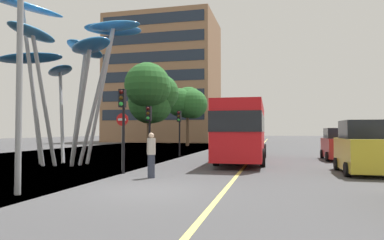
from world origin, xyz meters
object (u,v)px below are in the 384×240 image
object	(u,v)px
traffic_light_kerb_near	(123,112)
traffic_light_island_mid	(179,123)
traffic_light_kerb_far	(149,122)
car_parked_far	(339,145)
car_parked_mid	(362,149)
red_bus	(243,129)
leaf_sculpture	(71,50)
pedestrian	(151,155)
street_lamp	(28,11)
no_entry_sign	(122,133)

from	to	relation	value
traffic_light_kerb_near	traffic_light_island_mid	size ratio (longest dim) A/B	1.11
traffic_light_kerb_far	car_parked_far	world-z (taller)	traffic_light_kerb_far
traffic_light_kerb_far	car_parked_mid	distance (m)	10.62
red_bus	car_parked_mid	bearing A→B (deg)	-40.99
leaf_sculpture	traffic_light_kerb_near	size ratio (longest dim) A/B	2.49
car_parked_mid	pedestrian	distance (m)	9.22
traffic_light_kerb_near	traffic_light_kerb_far	size ratio (longest dim) A/B	1.15
street_lamp	red_bus	bearing A→B (deg)	67.57
traffic_light_kerb_near	traffic_light_kerb_far	bearing A→B (deg)	93.17
red_bus	traffic_light_island_mid	xyz separation A→B (m)	(-4.86, 2.80, 0.41)
traffic_light_kerb_far	pedestrian	xyz separation A→B (m)	(1.89, -4.74, -1.44)
traffic_light_island_mid	no_entry_sign	xyz separation A→B (m)	(-0.27, -9.06, -0.62)
leaf_sculpture	street_lamp	world-z (taller)	leaf_sculpture
traffic_light_kerb_near	pedestrian	bearing A→B (deg)	-28.37
traffic_light_kerb_near	traffic_light_kerb_far	xyz separation A→B (m)	(-0.21, 3.83, -0.34)
traffic_light_kerb_near	car_parked_far	bearing A→B (deg)	42.80
pedestrian	no_entry_sign	bearing A→B (deg)	137.47
leaf_sculpture	traffic_light_kerb_far	distance (m)	6.01
car_parked_far	street_lamp	world-z (taller)	street_lamp
leaf_sculpture	traffic_light_island_mid	size ratio (longest dim) A/B	2.78
traffic_light_kerb_far	traffic_light_island_mid	bearing A→B (deg)	90.39
red_bus	traffic_light_kerb_far	xyz separation A→B (m)	(-4.82, -3.54, 0.34)
traffic_light_kerb_far	traffic_light_island_mid	distance (m)	6.34
traffic_light_kerb_far	pedestrian	world-z (taller)	traffic_light_kerb_far
leaf_sculpture	traffic_light_kerb_far	world-z (taller)	leaf_sculpture
leaf_sculpture	pedestrian	distance (m)	9.23
red_bus	pedestrian	bearing A→B (deg)	-109.50
traffic_light_kerb_near	street_lamp	bearing A→B (deg)	-96.63
car_parked_far	leaf_sculpture	bearing A→B (deg)	-156.19
leaf_sculpture	red_bus	bearing A→B (deg)	25.05
no_entry_sign	red_bus	bearing A→B (deg)	50.65
car_parked_far	car_parked_mid	bearing A→B (deg)	-92.24
red_bus	leaf_sculpture	bearing A→B (deg)	-154.95
red_bus	car_parked_mid	distance (m)	7.53
traffic_light_kerb_near	car_parked_mid	bearing A→B (deg)	13.60
traffic_light_island_mid	no_entry_sign	size ratio (longest dim) A/B	1.23
car_parked_far	traffic_light_island_mid	bearing A→B (deg)	177.76
red_bus	street_lamp	xyz separation A→B (m)	(-5.22, -12.65, 3.45)
car_parked_mid	no_entry_sign	bearing A→B (deg)	-172.79
red_bus	car_parked_far	size ratio (longest dim) A/B	2.79
traffic_light_kerb_near	car_parked_mid	xyz separation A→B (m)	(10.25, 2.48, -1.60)
leaf_sculpture	no_entry_sign	size ratio (longest dim) A/B	3.41
no_entry_sign	traffic_light_kerb_near	bearing A→B (deg)	-64.71
street_lamp	traffic_light_kerb_far	bearing A→B (deg)	87.49
traffic_light_island_mid	pedestrian	size ratio (longest dim) A/B	1.84
red_bus	leaf_sculpture	distance (m)	11.05
leaf_sculpture	street_lamp	xyz separation A→B (m)	(3.96, -8.35, -0.95)
car_parked_far	street_lamp	distance (m)	19.23
leaf_sculpture	no_entry_sign	bearing A→B (deg)	-25.93
traffic_light_kerb_near	street_lamp	distance (m)	5.98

